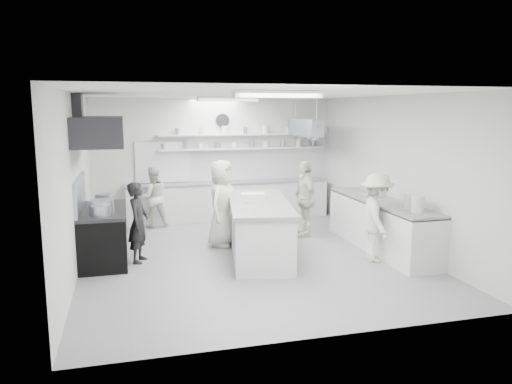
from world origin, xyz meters
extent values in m
cube|color=gray|center=(0.00, 0.00, -0.01)|extent=(6.00, 7.00, 0.02)
cube|color=white|center=(0.00, 0.00, 3.01)|extent=(6.00, 7.00, 0.02)
cube|color=silver|center=(0.00, 3.50, 1.50)|extent=(6.00, 0.04, 3.00)
cube|color=silver|center=(0.00, -3.50, 1.50)|extent=(6.00, 0.04, 3.00)
cube|color=silver|center=(-3.00, 0.00, 1.50)|extent=(0.04, 7.00, 3.00)
cube|color=silver|center=(3.00, 0.00, 1.50)|extent=(0.04, 7.00, 3.00)
cube|color=black|center=(-2.60, 0.40, 0.45)|extent=(0.80, 1.80, 0.90)
cube|color=#27272A|center=(-2.60, 0.40, 2.35)|extent=(0.85, 2.00, 0.50)
cube|color=silver|center=(0.30, 3.20, 0.46)|extent=(5.00, 0.60, 0.92)
cube|color=silver|center=(0.70, 3.37, 1.75)|extent=(4.20, 0.26, 0.04)
cube|color=silver|center=(0.70, 3.37, 2.10)|extent=(4.20, 0.26, 0.04)
cube|color=black|center=(-1.30, 3.48, 1.45)|extent=(1.30, 0.04, 1.00)
cylinder|color=silver|center=(0.20, 3.46, 2.45)|extent=(0.32, 0.05, 0.32)
cube|color=silver|center=(2.65, -0.20, 0.47)|extent=(0.74, 3.30, 0.94)
cube|color=#A0A4AF|center=(2.00, 2.40, 2.30)|extent=(0.30, 1.60, 0.40)
cube|color=silver|center=(0.00, -1.80, 2.94)|extent=(1.30, 0.25, 0.10)
cube|color=silver|center=(0.00, 1.80, 2.94)|extent=(1.30, 0.25, 0.10)
cube|color=silver|center=(0.21, -0.02, 0.49)|extent=(1.45, 2.81, 0.99)
cylinder|color=#A0A4AF|center=(-2.60, -0.02, 1.05)|extent=(0.43, 0.43, 0.28)
imported|color=black|center=(-1.99, 0.16, 0.73)|extent=(0.50, 0.61, 1.45)
imported|color=beige|center=(-1.58, 2.79, 0.71)|extent=(0.77, 0.64, 1.43)
imported|color=beige|center=(-0.34, 0.83, 0.87)|extent=(0.94, 1.01, 1.74)
imported|color=beige|center=(1.55, 1.15, 0.82)|extent=(0.42, 0.97, 1.64)
imported|color=beige|center=(2.17, -0.87, 0.81)|extent=(0.84, 1.16, 1.61)
imported|color=#A0A4AF|center=(0.26, 0.55, 1.01)|extent=(0.29, 0.29, 0.06)
imported|color=silver|center=(0.01, -0.07, 1.02)|extent=(0.24, 0.24, 0.07)
imported|color=silver|center=(2.60, 0.37, 0.97)|extent=(0.31, 0.31, 0.06)
camera|label=1|loc=(-2.14, -8.72, 2.73)|focal=34.65mm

